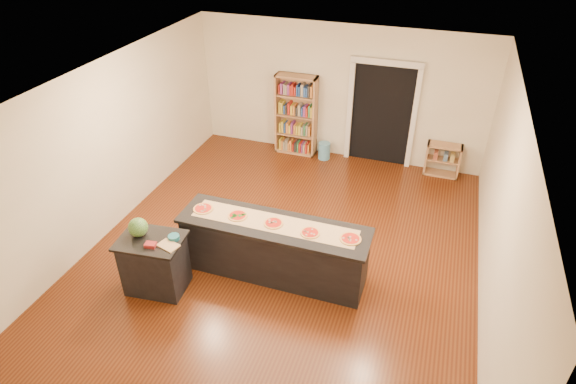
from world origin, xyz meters
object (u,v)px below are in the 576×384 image
(bookshelf, at_px, (296,115))
(watermelon, at_px, (138,227))
(low_shelf, at_px, (443,160))
(waste_bin, at_px, (324,151))
(side_counter, at_px, (155,264))
(kitchen_island, at_px, (274,249))

(bookshelf, height_order, watermelon, bookshelf)
(low_shelf, height_order, waste_bin, low_shelf)
(side_counter, distance_m, low_shelf, 5.98)
(side_counter, height_order, bookshelf, bookshelf)
(kitchen_island, height_order, side_counter, kitchen_island)
(side_counter, height_order, watermelon, watermelon)
(kitchen_island, relative_size, side_counter, 3.13)
(kitchen_island, xyz_separation_m, waste_bin, (-0.23, 3.76, -0.28))
(low_shelf, bearing_deg, side_counter, -128.33)
(bookshelf, bearing_deg, side_counter, -97.40)
(waste_bin, bearing_deg, kitchen_island, -86.52)
(side_counter, distance_m, waste_bin, 4.77)
(side_counter, xyz_separation_m, watermelon, (-0.19, 0.04, 0.57))
(low_shelf, bearing_deg, kitchen_island, -119.69)
(kitchen_island, xyz_separation_m, side_counter, (-1.51, -0.83, -0.02))
(kitchen_island, relative_size, watermelon, 10.31)
(bookshelf, xyz_separation_m, low_shelf, (3.10, 0.01, -0.53))
(kitchen_island, xyz_separation_m, watermelon, (-1.70, -0.79, 0.56))
(low_shelf, xyz_separation_m, waste_bin, (-2.43, -0.10, -0.16))
(bookshelf, relative_size, waste_bin, 4.76)
(low_shelf, distance_m, waste_bin, 2.44)
(low_shelf, bearing_deg, bookshelf, -179.82)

